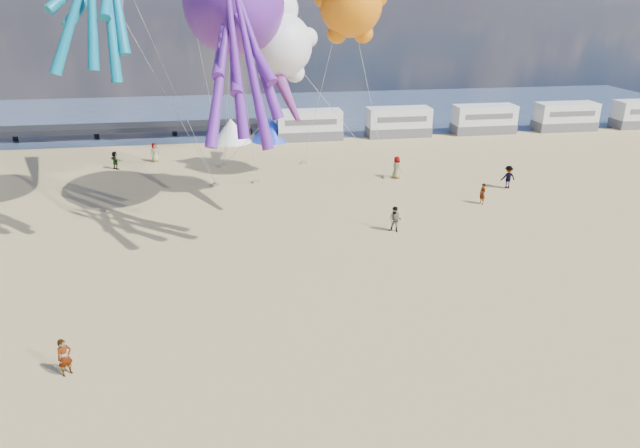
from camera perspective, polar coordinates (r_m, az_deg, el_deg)
The scene contains 25 objects.
ground at distance 22.67m, azimuth -2.34°, elevation -16.18°, with size 120.00×120.00×0.00m, color tan.
water at distance 74.08m, azimuth -7.37°, elevation 10.94°, with size 120.00×120.00×0.00m, color #354765.
motorhome_0 at distance 59.59m, azimuth -1.07°, elevation 9.88°, with size 6.60×2.50×3.00m, color silver.
motorhome_1 at distance 61.56m, azimuth 7.86°, elevation 10.08°, with size 6.60×2.50×3.00m, color silver.
motorhome_2 at distance 64.88m, azimuth 16.06°, elevation 10.05°, with size 6.60×2.50×3.00m, color silver.
motorhome_3 at distance 69.36m, azimuth 23.33°, elevation 9.85°, with size 6.60×2.50×3.00m, color silver.
tent_white at distance 59.13m, azimuth -8.87°, elevation 9.23°, with size 4.00×4.00×2.40m, color white.
tent_blue at distance 59.26m, azimuth -4.96°, elevation 9.44°, with size 4.00×4.00×2.40m, color #1933CC.
standing_person at distance 25.02m, azimuth -24.17°, elevation -12.06°, with size 0.58×0.38×1.59m, color tan.
beachgoer_0 at distance 53.53m, azimuth -16.20°, elevation 6.91°, with size 0.63×0.41×1.72m, color #7F6659.
beachgoer_1 at distance 36.17m, azimuth 7.52°, elevation 0.45°, with size 0.82×0.53×1.68m, color #7F6659.
beachgoer_2 at distance 46.44m, azimuth 18.29°, elevation 4.48°, with size 0.87×0.68×1.80m, color #7F6659.
beachgoer_4 at distance 52.16m, azimuth -19.80°, elevation 6.01°, with size 0.92×0.38×1.57m, color #7F6659.
beachgoer_5 at distance 42.37m, azimuth 15.94°, elevation 2.92°, with size 1.42×0.45×1.53m, color #7F6659.
beachgoer_6 at distance 47.05m, azimuth 7.66°, elevation 5.64°, with size 0.66×0.44×1.82m, color #7F6659.
sandbag_a at distance 45.61m, azimuth -10.34°, elevation 3.90°, with size 0.50×0.35×0.22m, color gray.
sandbag_b at distance 45.93m, azimuth -6.40°, elevation 4.25°, with size 0.50×0.35×0.22m, color gray.
sandbag_c at distance 47.18m, azimuth 6.64°, elevation 4.72°, with size 0.50×0.35×0.22m, color gray.
sandbag_d at distance 50.99m, azimuth -1.62°, elevation 6.18°, with size 0.50×0.35×0.22m, color gray.
sandbag_e at distance 50.63m, azimuth -9.62°, elevation 5.76°, with size 0.50×0.35×0.22m, color gray.
kite_octopus_purple at distance 37.36m, azimuth -8.61°, elevation 20.97°, with size 4.79×11.18×12.78m, color #5F2199, non-canonical shape.
kite_panda at distance 39.26m, azimuth -3.92°, elevation 17.42°, with size 5.01×4.71×7.07m, color white, non-canonical shape.
kite_teddy_orange at distance 42.98m, azimuth 3.09°, elevation 21.05°, with size 5.41×5.09×7.63m, color orange, non-canonical shape.
windsock_left at distance 44.75m, azimuth -19.61°, elevation 19.66°, with size 1.10×7.17×7.17m, color red, non-canonical shape.
windsock_right at distance 37.15m, azimuth -3.25°, elevation 12.55°, with size 0.90×4.68×4.68m, color red, non-canonical shape.
Camera 1 is at (-1.85, -17.73, 14.01)m, focal length 32.00 mm.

